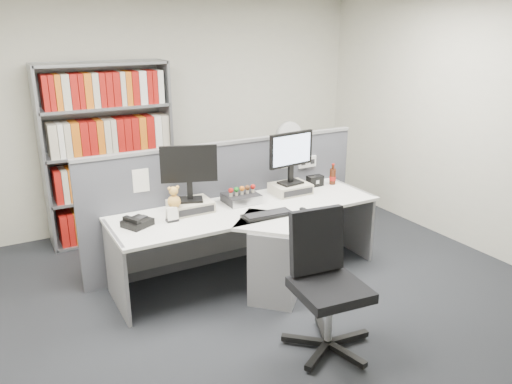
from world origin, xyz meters
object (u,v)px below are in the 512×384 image
desk_fan (288,138)px  office_chair (325,279)px  desk (259,241)px  desk_calendar (172,215)px  mouse (303,210)px  shelving_unit (109,155)px  keyboard (267,215)px  cola_bottle (333,177)px  desktop_pc (241,198)px  filing_cabinet (287,191)px  monitor_right (291,153)px  speaker (315,181)px  desk_phone (137,222)px  monitor_left (189,168)px

desk_fan → office_chair: bearing=-116.5°
desk → desk_calendar: 0.85m
mouse → shelving_unit: 2.38m
keyboard → cola_bottle: cola_bottle is taller
desktop_pc → filing_cabinet: (1.19, 1.03, -0.41)m
mouse → filing_cabinet: bearing=62.4°
monitor_right → keyboard: monitor_right is taller
keyboard → shelving_unit: 2.16m
speaker → office_chair: 1.81m
monitor_right → desk_fan: bearing=58.8°
desk → desk_fan: size_ratio=4.76×
monitor_right → mouse: (-0.19, -0.52, -0.40)m
keyboard → speaker: speaker is taller
speaker → shelving_unit: bearing=143.0°
speaker → filing_cabinet: bearing=74.9°
desk_fan → keyboard: bearing=-128.0°
office_chair → desktop_pc: bearing=88.6°
desk_calendar → desk_phone: bearing=173.5°
mouse → desk_calendar: size_ratio=0.78×
desk_phone → cola_bottle: size_ratio=1.24×
filing_cabinet → desk_fan: desk_fan is taller
desk → monitor_right: monitor_right is taller
shelving_unit → filing_cabinet: shelving_unit is taller
office_chair → monitor_left: bearing=108.8°
cola_bottle → office_chair: size_ratio=0.22×
desk → office_chair: office_chair is taller
desktop_pc → mouse: size_ratio=3.22×
speaker → desk_fan: (0.25, 0.94, 0.26)m
keyboard → desk_calendar: size_ratio=3.68×
office_chair → shelving_unit: bearing=106.8°
keyboard → mouse: (0.35, -0.05, 0.00)m
filing_cabinet → keyboard: bearing=-128.0°
filing_cabinet → office_chair: 2.75m
monitor_right → shelving_unit: size_ratio=0.27×
speaker → cola_bottle: (0.20, -0.04, 0.03)m
monitor_left → desk_calendar: size_ratio=4.09×
monitor_left → desk_phone: monitor_left is taller
monitor_right → desk_calendar: 1.40m
keyboard → shelving_unit: shelving_unit is taller
filing_cabinet → mouse: bearing=-117.6°
monitor_right → desk_fan: 1.19m
monitor_left → shelving_unit: 1.52m
desk → speaker: size_ratio=15.16×
desk → monitor_right: (0.59, 0.38, 0.68)m
mouse → office_chair: size_ratio=0.10×
desktop_pc → mouse: (0.39, -0.51, -0.02)m
desk → desk_phone: size_ratio=9.14×
desktop_pc → filing_cabinet: size_ratio=0.46×
monitor_left → monitor_right: monitor_right is taller
monitor_left → desktop_pc: bearing=-1.2°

